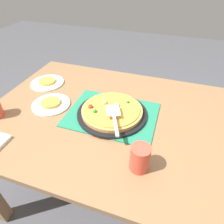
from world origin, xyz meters
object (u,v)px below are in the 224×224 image
Objects in this scene: plate_near_left at (47,83)px; cup_far at (140,158)px; plate_far_right at (51,104)px; pizza_server at (114,117)px; served_slice_left at (47,81)px; served_slice_right at (51,103)px; pizza at (112,110)px; pizza_pan at (112,113)px.

cup_far is at bearing -32.28° from plate_near_left.
pizza_server reaches higher than plate_far_right.
cup_far reaches higher than served_slice_left.
served_slice_left is 0.26m from served_slice_right.
plate_near_left is 0.26m from plate_far_right.
served_slice_left is (0.00, 0.00, 0.01)m from plate_near_left.
pizza_server reaches higher than served_slice_right.
served_slice_right is 0.92× the size of cup_far.
cup_far is at bearing -32.28° from served_slice_left.
cup_far is (0.58, -0.26, 0.06)m from plate_far_right.
cup_far is at bearing -49.07° from pizza_server.
plate_far_right is at bearing -52.39° from plate_near_left.
plate_near_left is at bearing 127.61° from served_slice_right.
served_slice_left is (-0.52, 0.18, -0.02)m from pizza.
served_slice_left is at bearing 127.61° from plate_far_right.
cup_far reaches higher than plate_far_right.
served_slice_left is at bearing 127.61° from served_slice_right.
cup_far reaches higher than pizza_server.
plate_near_left is at bearing 154.68° from pizza_server.
served_slice_right is at bearing -175.62° from pizza.
served_slice_right is 0.41m from pizza_server.
cup_far is (0.74, -0.47, 0.04)m from served_slice_left.
cup_far is at bearing -24.17° from served_slice_right.
cup_far reaches higher than plate_near_left.
pizza reaches higher than plate_near_left.
plate_far_right is at bearing 155.83° from cup_far.
pizza_pan is 3.45× the size of served_slice_right.
plate_far_right is at bearing -175.62° from pizza.
plate_near_left is (-0.52, 0.18, -0.03)m from pizza.
cup_far is (0.21, -0.29, 0.05)m from pizza_pan.
cup_far is 0.53× the size of pizza_server.
plate_far_right is 2.00× the size of served_slice_left.
pizza_pan is 0.56m from served_slice_left.
plate_near_left is at bearing 147.72° from cup_far.
pizza_server is at bearing -25.32° from served_slice_left.
pizza_pan reaches higher than plate_far_right.
pizza_server is (0.57, -0.27, 0.06)m from plate_near_left.
plate_near_left is 0.97× the size of pizza_server.
cup_far is at bearing -24.17° from plate_far_right.
pizza_pan is at bearing -12.95° from pizza.
pizza_pan is 0.36m from cup_far.
pizza_server is at bearing -8.58° from plate_far_right.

